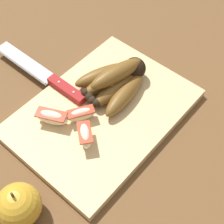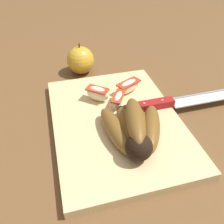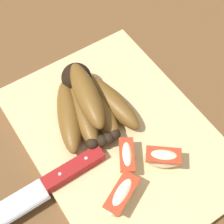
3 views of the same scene
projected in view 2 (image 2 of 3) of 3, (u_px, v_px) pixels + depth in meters
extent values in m
plane|color=brown|center=(126.00, 130.00, 0.54)|extent=(6.00, 6.00, 0.00)
cube|color=#DBBC84|center=(116.00, 122.00, 0.54)|extent=(0.38, 0.28, 0.02)
sphere|color=black|center=(139.00, 147.00, 0.43)|extent=(0.05, 0.05, 0.05)
ellipsoid|color=brown|center=(151.00, 128.00, 0.49)|extent=(0.14, 0.09, 0.04)
sphere|color=black|center=(138.00, 109.00, 0.53)|extent=(0.02, 0.02, 0.02)
ellipsoid|color=brown|center=(139.00, 128.00, 0.48)|extent=(0.14, 0.07, 0.04)
sphere|color=black|center=(131.00, 109.00, 0.53)|extent=(0.02, 0.02, 0.02)
ellipsoid|color=brown|center=(127.00, 129.00, 0.48)|extent=(0.14, 0.05, 0.04)
sphere|color=black|center=(126.00, 109.00, 0.53)|extent=(0.02, 0.02, 0.02)
ellipsoid|color=brown|center=(115.00, 130.00, 0.48)|extent=(0.14, 0.05, 0.04)
sphere|color=black|center=(121.00, 110.00, 0.53)|extent=(0.02, 0.02, 0.02)
ellipsoid|color=brown|center=(135.00, 120.00, 0.46)|extent=(0.14, 0.06, 0.04)
cylinder|color=white|center=(133.00, 117.00, 0.48)|extent=(0.02, 0.02, 0.00)
cube|color=silver|center=(205.00, 98.00, 0.59)|extent=(0.04, 0.18, 0.00)
cube|color=#99999E|center=(202.00, 94.00, 0.60)|extent=(0.00, 0.18, 0.00)
cube|color=maroon|center=(153.00, 105.00, 0.56)|extent=(0.02, 0.10, 0.02)
cylinder|color=#B2B2B7|center=(144.00, 103.00, 0.55)|extent=(0.01, 0.01, 0.00)
cylinder|color=#B2B2B7|center=(162.00, 100.00, 0.56)|extent=(0.01, 0.01, 0.00)
ellipsoid|color=#F4E5C1|center=(97.00, 94.00, 0.58)|extent=(0.05, 0.06, 0.04)
cube|color=#B2381E|center=(97.00, 89.00, 0.57)|extent=(0.05, 0.06, 0.00)
ellipsoid|color=#F4E5C1|center=(118.00, 100.00, 0.56)|extent=(0.06, 0.05, 0.03)
cube|color=#B2381E|center=(118.00, 96.00, 0.56)|extent=(0.06, 0.05, 0.00)
ellipsoid|color=#F4E5C1|center=(128.00, 87.00, 0.60)|extent=(0.05, 0.07, 0.03)
cube|color=#B2381E|center=(129.00, 83.00, 0.60)|extent=(0.05, 0.07, 0.00)
sphere|color=gold|center=(81.00, 60.00, 0.71)|extent=(0.08, 0.08, 0.08)
cylinder|color=#4C3319|center=(79.00, 45.00, 0.68)|extent=(0.00, 0.00, 0.01)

